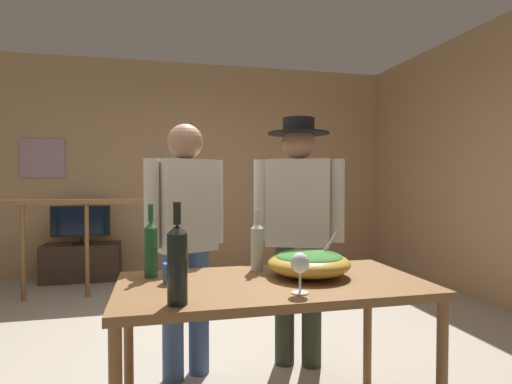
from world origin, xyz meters
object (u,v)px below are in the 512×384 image
(tv_console, at_px, (82,262))
(person_standing_right, at_px, (298,218))
(framed_picture, at_px, (43,158))
(mug_blue, at_px, (172,273))
(salad_bowl, at_px, (309,262))
(wine_bottle_green, at_px, (151,248))
(serving_table, at_px, (272,296))
(wine_bottle_clear, at_px, (257,245))
(stair_railing, at_px, (106,232))
(person_standing_left, at_px, (186,230))
(wine_glass, at_px, (300,265))
(wine_bottle_dark, at_px, (177,263))
(flat_screen_tv, at_px, (81,222))

(tv_console, distance_m, person_standing_right, 3.44)
(framed_picture, height_order, mug_blue, framed_picture)
(salad_bowl, relative_size, wine_bottle_green, 1.14)
(tv_console, xyz_separation_m, mug_blue, (0.98, -3.42, 0.57))
(serving_table, height_order, wine_bottle_clear, wine_bottle_clear)
(stair_railing, relative_size, person_standing_left, 1.99)
(salad_bowl, bearing_deg, tv_console, 115.78)
(serving_table, height_order, wine_glass, wine_glass)
(tv_console, relative_size, wine_bottle_clear, 2.74)
(stair_railing, bearing_deg, wine_glass, -68.96)
(tv_console, distance_m, wine_bottle_green, 3.46)
(salad_bowl, height_order, wine_glass, salad_bowl)
(wine_bottle_dark, bearing_deg, serving_table, 30.74)
(flat_screen_tv, height_order, wine_bottle_dark, wine_bottle_dark)
(person_standing_right, bearing_deg, framed_picture, -29.74)
(serving_table, relative_size, wine_bottle_dark, 3.63)
(wine_bottle_dark, relative_size, person_standing_right, 0.24)
(stair_railing, height_order, serving_table, stair_railing)
(flat_screen_tv, xyz_separation_m, wine_bottle_green, (0.88, -3.25, 0.17))
(wine_bottle_clear, bearing_deg, mug_blue, -160.43)
(wine_glass, distance_m, person_standing_right, 0.98)
(salad_bowl, bearing_deg, wine_glass, -117.08)
(salad_bowl, distance_m, wine_bottle_green, 0.80)
(wine_bottle_green, relative_size, person_standing_left, 0.23)
(flat_screen_tv, xyz_separation_m, person_standing_left, (1.09, -2.79, 0.20))
(tv_console, relative_size, serving_table, 0.62)
(serving_table, relative_size, wine_bottle_green, 3.99)
(mug_blue, height_order, person_standing_left, person_standing_left)
(flat_screen_tv, height_order, wine_bottle_green, wine_bottle_green)
(tv_console, distance_m, wine_bottle_dark, 3.96)
(wine_bottle_green, distance_m, person_standing_left, 0.51)
(serving_table, bearing_deg, salad_bowl, 14.86)
(tv_console, distance_m, serving_table, 3.82)
(mug_blue, bearing_deg, person_standing_left, 80.30)
(tv_console, relative_size, flat_screen_tv, 1.33)
(stair_railing, height_order, wine_bottle_clear, stair_railing)
(flat_screen_tv, height_order, person_standing_left, person_standing_left)
(serving_table, xyz_separation_m, person_standing_right, (0.37, 0.68, 0.30))
(stair_railing, height_order, person_standing_left, person_standing_left)
(wine_bottle_clear, distance_m, person_standing_right, 0.60)
(mug_blue, bearing_deg, wine_bottle_clear, 19.57)
(serving_table, relative_size, mug_blue, 12.40)
(tv_console, distance_m, salad_bowl, 3.87)
(serving_table, bearing_deg, person_standing_right, 61.62)
(serving_table, bearing_deg, stair_railing, 111.68)
(stair_railing, relative_size, tv_console, 3.50)
(wine_bottle_dark, xyz_separation_m, person_standing_left, (0.09, 0.96, 0.01))
(salad_bowl, distance_m, person_standing_left, 0.86)
(mug_blue, distance_m, person_standing_left, 0.63)
(wine_glass, height_order, wine_bottle_clear, wine_bottle_clear)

